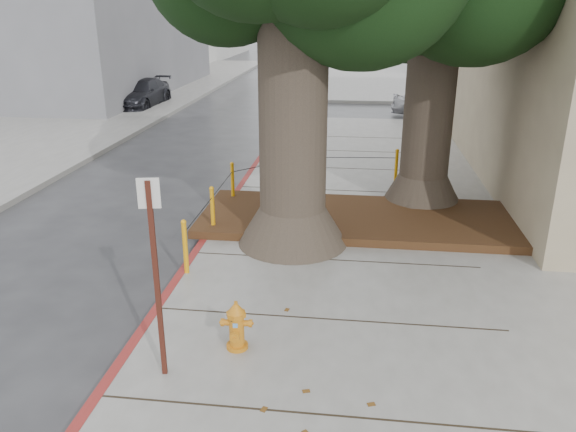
{
  "coord_description": "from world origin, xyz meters",
  "views": [
    {
      "loc": [
        0.82,
        -6.96,
        4.31
      ],
      "look_at": [
        -0.24,
        1.56,
        1.1
      ],
      "focal_mm": 35.0,
      "sensor_mm": 36.0,
      "label": 1
    }
  ],
  "objects_px": {
    "car_silver": "(435,102)",
    "car_dark": "(140,93)",
    "signpost": "(156,269)",
    "fire_hydrant": "(236,326)",
    "car_red": "(554,104)"
  },
  "relations": [
    {
      "from": "car_silver",
      "to": "car_dark",
      "type": "distance_m",
      "value": 13.03
    },
    {
      "from": "signpost",
      "to": "car_dark",
      "type": "relative_size",
      "value": 0.57
    },
    {
      "from": "car_silver",
      "to": "car_dark",
      "type": "xyz_separation_m",
      "value": [
        -13.01,
        0.66,
        0.02
      ]
    },
    {
      "from": "fire_hydrant",
      "to": "signpost",
      "type": "height_order",
      "value": "signpost"
    },
    {
      "from": "fire_hydrant",
      "to": "car_red",
      "type": "xyz_separation_m",
      "value": [
        9.49,
        18.54,
        0.05
      ]
    },
    {
      "from": "fire_hydrant",
      "to": "signpost",
      "type": "xyz_separation_m",
      "value": [
        -0.76,
        -0.63,
        1.06
      ]
    },
    {
      "from": "signpost",
      "to": "car_red",
      "type": "height_order",
      "value": "signpost"
    },
    {
      "from": "signpost",
      "to": "fire_hydrant",
      "type": "bearing_deg",
      "value": 27.8
    },
    {
      "from": "car_red",
      "to": "car_dark",
      "type": "distance_m",
      "value": 17.92
    },
    {
      "from": "car_red",
      "to": "car_dark",
      "type": "height_order",
      "value": "car_dark"
    },
    {
      "from": "signpost",
      "to": "car_silver",
      "type": "xyz_separation_m",
      "value": [
        5.34,
        18.6,
        -0.93
      ]
    },
    {
      "from": "signpost",
      "to": "car_silver",
      "type": "relative_size",
      "value": 0.69
    },
    {
      "from": "fire_hydrant",
      "to": "signpost",
      "type": "relative_size",
      "value": 0.28
    },
    {
      "from": "fire_hydrant",
      "to": "car_silver",
      "type": "relative_size",
      "value": 0.19
    },
    {
      "from": "fire_hydrant",
      "to": "car_dark",
      "type": "relative_size",
      "value": 0.16
    }
  ]
}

